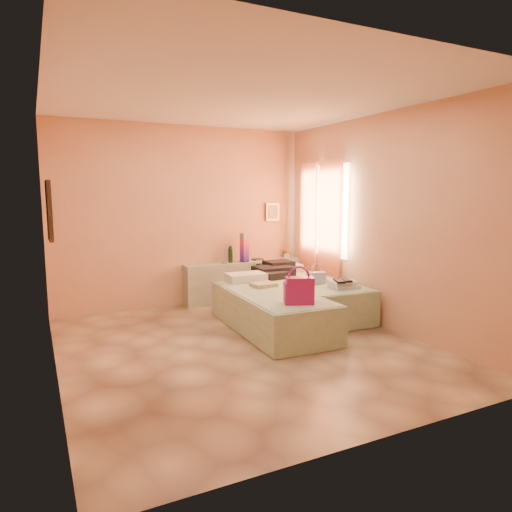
{
  "coord_description": "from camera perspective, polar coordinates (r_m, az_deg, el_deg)",
  "views": [
    {
      "loc": [
        -2.13,
        -4.64,
        1.78
      ],
      "look_at": [
        0.57,
        0.85,
        0.92
      ],
      "focal_mm": 32.0,
      "sensor_mm": 36.0,
      "label": 1
    }
  ],
  "objects": [
    {
      "name": "small_dish",
      "position": [
        7.31,
        -3.88,
        -0.83
      ],
      "size": [
        0.12,
        0.12,
        0.03
      ],
      "primitive_type": "cylinder",
      "rotation": [
        0.0,
        0.0,
        -0.11
      ],
      "color": "#509360",
      "rests_on": "headboard_ledge"
    },
    {
      "name": "blue_handbag",
      "position": [
        6.47,
        7.53,
        -2.75
      ],
      "size": [
        0.27,
        0.14,
        0.17
      ],
      "primitive_type": "cube",
      "rotation": [
        0.0,
        0.0,
        -0.12
      ],
      "color": "#414F9C",
      "rests_on": "bed_right"
    },
    {
      "name": "water_bottle",
      "position": [
        7.37,
        -3.22,
        0.16
      ],
      "size": [
        0.09,
        0.09,
        0.26
      ],
      "primitive_type": "cylinder",
      "rotation": [
        0.0,
        0.0,
        0.35
      ],
      "color": "#163D25",
      "rests_on": "headboard_ledge"
    },
    {
      "name": "headboard_ledge",
      "position": [
        7.56,
        -1.4,
        -3.13
      ],
      "size": [
        2.05,
        0.3,
        0.65
      ],
      "primitive_type": "cube",
      "color": "#A6B594",
      "rests_on": "ground"
    },
    {
      "name": "ground",
      "position": [
        5.41,
        -1.45,
        -11.27
      ],
      "size": [
        4.5,
        4.5,
        0.0
      ],
      "primitive_type": "plane",
      "color": "tan",
      "rests_on": "ground"
    },
    {
      "name": "khaki_garment",
      "position": [
        6.24,
        0.97,
        -3.61
      ],
      "size": [
        0.35,
        0.3,
        0.05
      ],
      "primitive_type": "cube",
      "rotation": [
        0.0,
        0.0,
        0.14
      ],
      "color": "tan",
      "rests_on": "bed_left"
    },
    {
      "name": "magenta_handbag",
      "position": [
        5.3,
        5.36,
        -4.29
      ],
      "size": [
        0.38,
        0.3,
        0.32
      ],
      "primitive_type": "cube",
      "rotation": [
        0.0,
        0.0,
        -0.38
      ],
      "color": "#97125C",
      "rests_on": "bed_left"
    },
    {
      "name": "bed_left",
      "position": [
        5.97,
        1.99,
        -6.88
      ],
      "size": [
        0.97,
        2.03,
        0.5
      ],
      "primitive_type": "cube",
      "rotation": [
        0.0,
        0.0,
        -0.03
      ],
      "color": "#A7C49E",
      "rests_on": "ground"
    },
    {
      "name": "room_walls",
      "position": [
        5.7,
        -2.02,
        8.03
      ],
      "size": [
        4.02,
        4.51,
        2.81
      ],
      "color": "tan",
      "rests_on": "ground"
    },
    {
      "name": "rainbow_box",
      "position": [
        7.42,
        -1.47,
        1.06
      ],
      "size": [
        0.13,
        0.13,
        0.48
      ],
      "primitive_type": "cube",
      "rotation": [
        0.0,
        0.0,
        0.24
      ],
      "color": "#97125C",
      "rests_on": "headboard_ledge"
    },
    {
      "name": "towel_stack",
      "position": [
        6.29,
        10.96,
        -3.46
      ],
      "size": [
        0.39,
        0.35,
        0.1
      ],
      "primitive_type": "cube",
      "rotation": [
        0.0,
        0.0,
        -0.14
      ],
      "color": "silver",
      "rests_on": "bed_right"
    },
    {
      "name": "bed_right",
      "position": [
        6.82,
        6.78,
        -5.05
      ],
      "size": [
        0.97,
        2.03,
        0.5
      ],
      "primitive_type": "cube",
      "rotation": [
        0.0,
        0.0,
        -0.03
      ],
      "color": "#A7C49E",
      "rests_on": "ground"
    },
    {
      "name": "sandal_pair",
      "position": [
        6.2,
        10.8,
        -3.02
      ],
      "size": [
        0.28,
        0.31,
        0.03
      ],
      "primitive_type": "cube",
      "rotation": [
        0.0,
        0.0,
        -0.35
      ],
      "color": "black",
      "rests_on": "towel_stack"
    },
    {
      "name": "green_book",
      "position": [
        7.64,
        0.22,
        -0.43
      ],
      "size": [
        0.19,
        0.15,
        0.03
      ],
      "primitive_type": "cube",
      "rotation": [
        0.0,
        0.0,
        0.2
      ],
      "color": "#244430",
      "rests_on": "headboard_ledge"
    },
    {
      "name": "clothes_pile",
      "position": [
        7.08,
        2.56,
        -1.68
      ],
      "size": [
        0.64,
        0.64,
        0.19
      ],
      "primitive_type": "cube",
      "rotation": [
        0.0,
        0.0,
        0.02
      ],
      "color": "black",
      "rests_on": "bed_right"
    },
    {
      "name": "flower_vase",
      "position": [
        7.92,
        3.88,
        0.59
      ],
      "size": [
        0.22,
        0.22,
        0.23
      ],
      "primitive_type": "cube",
      "rotation": [
        0.0,
        0.0,
        -0.27
      ],
      "color": "white",
      "rests_on": "headboard_ledge"
    }
  ]
}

